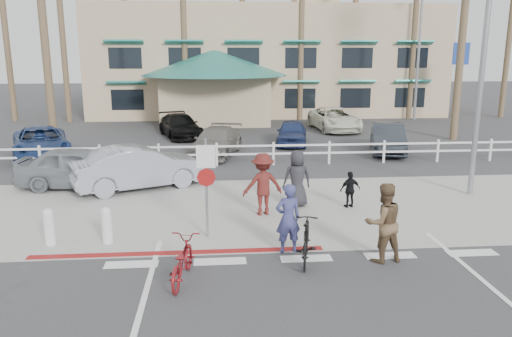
{
  "coord_description": "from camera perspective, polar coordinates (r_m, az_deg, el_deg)",
  "views": [
    {
      "loc": [
        -2.06,
        -10.07,
        4.69
      ],
      "look_at": [
        -0.93,
        3.54,
        1.5
      ],
      "focal_mm": 35.0,
      "sensor_mm": 36.0,
      "label": 1
    }
  ],
  "objects": [
    {
      "name": "lot_car_1",
      "position": [
        23.19,
        -4.6,
        3.05
      ],
      "size": [
        2.9,
        4.72,
        1.28
      ],
      "primitive_type": "imported",
      "rotation": [
        0.0,
        0.0,
        -0.27
      ],
      "color": "slate",
      "rests_on": "ground"
    },
    {
      "name": "palm_8",
      "position": [
        40.44,
        22.71,
        16.16
      ],
      "size": [
        4.0,
        4.0,
        15.0
      ],
      "primitive_type": null,
      "color": "#204F1E",
      "rests_on": "ground"
    },
    {
      "name": "sign_post",
      "position": [
        12.69,
        -5.69,
        -1.71
      ],
      "size": [
        0.5,
        0.1,
        2.9
      ],
      "primitive_type": null,
      "color": "gray",
      "rests_on": "ground"
    },
    {
      "name": "bike_red",
      "position": [
        10.66,
        -8.49,
        -10.39
      ],
      "size": [
        0.87,
        1.81,
        0.91
      ],
      "primitive_type": "imported",
      "rotation": [
        0.0,
        0.0,
        2.98
      ],
      "color": "maroon",
      "rests_on": "ground"
    },
    {
      "name": "curb_red",
      "position": [
        12.24,
        -8.92,
        -9.5
      ],
      "size": [
        7.0,
        0.25,
        0.02
      ],
      "primitive_type": "cube",
      "color": "maroon",
      "rests_on": "ground"
    },
    {
      "name": "palm_4",
      "position": [
        36.24,
        -1.58,
        17.6
      ],
      "size": [
        4.0,
        4.0,
        15.0
      ],
      "primitive_type": null,
      "color": "#204F1E",
      "rests_on": "ground"
    },
    {
      "name": "rail_fence",
      "position": [
        21.15,
        2.28,
        1.71
      ],
      "size": [
        29.4,
        0.16,
        1.0
      ],
      "primitive_type": null,
      "color": "silver",
      "rests_on": "ground"
    },
    {
      "name": "palm_5",
      "position": [
        35.64,
        5.23,
        16.01
      ],
      "size": [
        4.0,
        4.0,
        13.0
      ],
      "primitive_type": null,
      "color": "#204F1E",
      "rests_on": "ground"
    },
    {
      "name": "bike_black",
      "position": [
        11.49,
        5.75,
        -8.23
      ],
      "size": [
        0.85,
        1.78,
        1.03
      ],
      "primitive_type": "imported",
      "rotation": [
        0.0,
        0.0,
        2.92
      ],
      "color": "black",
      "rests_on": "ground"
    },
    {
      "name": "car_white_sedan",
      "position": [
        17.92,
        -13.17,
        0.12
      ],
      "size": [
        4.86,
        3.33,
        1.52
      ],
      "primitive_type": "imported",
      "rotation": [
        0.0,
        0.0,
        1.99
      ],
      "color": "gray",
      "rests_on": "ground"
    },
    {
      "name": "ground",
      "position": [
        11.3,
        6.31,
        -11.46
      ],
      "size": [
        140.0,
        140.0,
        0.0
      ],
      "primitive_type": "plane",
      "color": "#333335"
    },
    {
      "name": "palm_9",
      "position": [
        40.95,
        27.09,
        14.3
      ],
      "size": [
        4.0,
        4.0,
        13.0
      ],
      "primitive_type": null,
      "color": "#204F1E",
      "rests_on": "ground"
    },
    {
      "name": "palm_2",
      "position": [
        36.7,
        -14.8,
        17.91
      ],
      "size": [
        4.0,
        4.0,
        16.0
      ],
      "primitive_type": null,
      "color": "#204F1E",
      "rests_on": "ground"
    },
    {
      "name": "cross_street",
      "position": [
        19.26,
        1.51,
        -0.93
      ],
      "size": [
        40.0,
        5.0,
        0.01
      ],
      "primitive_type": "cube",
      "color": "#333335",
      "rests_on": "ground"
    },
    {
      "name": "sidewalk_plaza",
      "position": [
        15.44,
        3.14,
        -4.53
      ],
      "size": [
        22.0,
        7.0,
        0.01
      ],
      "primitive_type": "cube",
      "color": "gray",
      "rests_on": "ground"
    },
    {
      "name": "info_sign",
      "position": [
        35.92,
        22.09,
        9.19
      ],
      "size": [
        1.2,
        0.16,
        5.6
      ],
      "primitive_type": null,
      "color": "navy",
      "rests_on": "ground"
    },
    {
      "name": "rider_black",
      "position": [
        11.72,
        14.35,
        -6.01
      ],
      "size": [
        1.01,
        0.85,
        1.85
      ],
      "primitive_type": "imported",
      "rotation": [
        0.0,
        0.0,
        3.32
      ],
      "color": "brown",
      "rests_on": "ground"
    },
    {
      "name": "pedestrian_child",
      "position": [
        15.6,
        10.7,
        -2.39
      ],
      "size": [
        0.72,
        0.42,
        1.14
      ],
      "primitive_type": "imported",
      "rotation": [
        0.0,
        0.0,
        3.37
      ],
      "color": "black",
      "rests_on": "ground"
    },
    {
      "name": "lot_car_3",
      "position": [
        24.58,
        14.83,
        3.35
      ],
      "size": [
        2.5,
        4.43,
        1.38
      ],
      "primitive_type": "imported",
      "rotation": [
        0.0,
        0.0,
        -0.26
      ],
      "color": "#252A31",
      "rests_on": "ground"
    },
    {
      "name": "pedestrian_a",
      "position": [
        14.59,
        0.77,
        -1.81
      ],
      "size": [
        1.3,
        0.9,
        1.84
      ],
      "primitive_type": "imported",
      "rotation": [
        0.0,
        0.0,
        3.33
      ],
      "color": "#561A17",
      "rests_on": "ground"
    },
    {
      "name": "rider_red",
      "position": [
        11.89,
        3.68,
        -5.72
      ],
      "size": [
        0.68,
        0.51,
        1.7
      ],
      "primitive_type": "imported",
      "rotation": [
        0.0,
        0.0,
        3.32
      ],
      "color": "navy",
      "rests_on": "ground"
    },
    {
      "name": "bollard_1",
      "position": [
        13.44,
        -22.57,
        -6.18
      ],
      "size": [
        0.26,
        0.26,
        0.95
      ],
      "primitive_type": null,
      "color": "silver",
      "rests_on": "ground"
    },
    {
      "name": "parking_lot",
      "position": [
        28.53,
        -0.57,
        3.7
      ],
      "size": [
        50.0,
        16.0,
        0.01
      ],
      "primitive_type": "cube",
      "color": "#333335",
      "rests_on": "ground"
    },
    {
      "name": "lot_car_5",
      "position": [
        31.04,
        8.97,
        5.6
      ],
      "size": [
        2.67,
        5.17,
        1.39
      ],
      "primitive_type": "imported",
      "rotation": [
        0.0,
        0.0,
        0.07
      ],
      "color": "silver",
      "rests_on": "ground"
    },
    {
      "name": "car_red_compact",
      "position": [
        18.61,
        -19.49,
        0.11
      ],
      "size": [
        4.43,
        2.07,
        1.47
      ],
      "primitive_type": "imported",
      "rotation": [
        0.0,
        0.0,
        1.49
      ],
      "color": "gray",
      "rests_on": "ground"
    },
    {
      "name": "palm_0",
      "position": [
        38.77,
        -26.95,
        15.95
      ],
      "size": [
        4.0,
        4.0,
        15.0
      ],
      "primitive_type": null,
      "color": "#204F1E",
      "rests_on": "ground"
    },
    {
      "name": "bollard_0",
      "position": [
        13.07,
        -16.69,
        -6.24
      ],
      "size": [
        0.26,
        0.26,
        0.95
      ],
      "primitive_type": null,
      "color": "silver",
      "rests_on": "ground"
    },
    {
      "name": "lot_car_0",
      "position": [
        24.55,
        -23.36,
        2.71
      ],
      "size": [
        3.9,
        5.51,
        1.39
      ],
      "primitive_type": "imported",
      "rotation": [
        0.0,
        0.0,
        0.35
      ],
      "color": "navy",
      "rests_on": "ground"
    },
    {
      "name": "lot_car_4",
      "position": [
        28.53,
        -8.66,
        4.84
      ],
      "size": [
        3.0,
        4.75,
        1.28
      ],
      "primitive_type": "imported",
      "rotation": [
        0.0,
        0.0,
        0.3
      ],
      "color": "black",
      "rests_on": "ground"
    },
    {
      "name": "building",
      "position": [
        41.28,
        0.9,
        14.48
      ],
      "size": [
        28.0,
        16.0,
        11.3
      ],
      "primitive_type": null,
      "color": "tan",
      "rests_on": "ground"
    },
    {
      "name": "palm_10",
      "position": [
        26.33,
        -23.15,
        14.99
      ],
      "size": [
        4.0,
        4.0,
        12.0
      ],
      "primitive_type": null,
      "color": "#204F1E",
      "rests_on": "ground"
    },
    {
      "name": "streetlight_1",
      "position": [
        36.86,
        18.1,
        12.62
      ],
      "size": [
        0.6,
        2.0,
        9.5
      ],
      "primitive_type": null,
      "color": "gray",
      "rests_on": "ground"
    },
    {
      "name": "streetlight_0",
      "position": [
        17.77,
        24.54,
        11.38
      ],
      "size": [
        0.6,
        2.0,
        9.0
      ],
      "primitive_type": null,
      "color": "gray",
      "rests_on": "ground"
    },
    {
      "name": "lot_car_2",
      "position": [
        25.94,
        4.12,
        4.12
      ],
      "size": [
        2.13,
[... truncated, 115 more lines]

